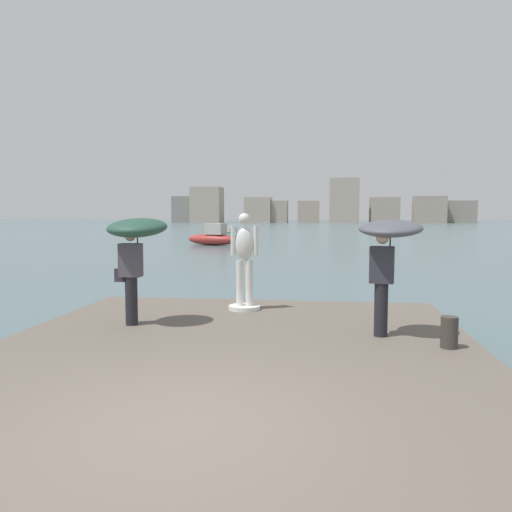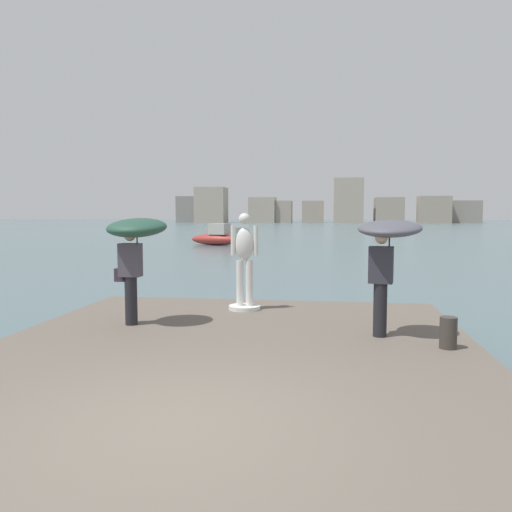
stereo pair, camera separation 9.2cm
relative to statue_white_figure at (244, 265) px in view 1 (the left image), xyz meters
name	(u,v)px [view 1 (the left image)]	position (x,y,z in m)	size (l,w,h in m)	color
ground_plane	(306,242)	(0.27, 34.17, -1.34)	(400.00, 400.00, 0.00)	#4C666B
pier	(222,377)	(0.27, -3.80, -1.14)	(7.54, 10.06, 0.40)	#60564C
statue_white_figure	(244,265)	(0.00, 0.00, 0.00)	(0.67, 0.67, 2.03)	silver
onlooker_left	(136,239)	(-1.71, -1.70, 0.63)	(1.12, 1.15, 1.98)	black
onlooker_right	(388,244)	(2.66, -2.01, 0.58)	(1.21, 1.23, 1.96)	black
mooring_bollard	(449,332)	(3.50, -2.64, -0.70)	(0.25, 0.25, 0.47)	#38332D
boat_mid	(213,237)	(-6.77, 28.18, -0.73)	(4.53, 2.65, 1.71)	#9E2D28
boat_far	(231,234)	(-7.29, 38.91, -0.89)	(2.52, 3.81, 1.16)	#336B5B
distant_skyline	(313,208)	(-0.74, 138.81, 3.09)	(88.04, 11.94, 12.68)	gray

